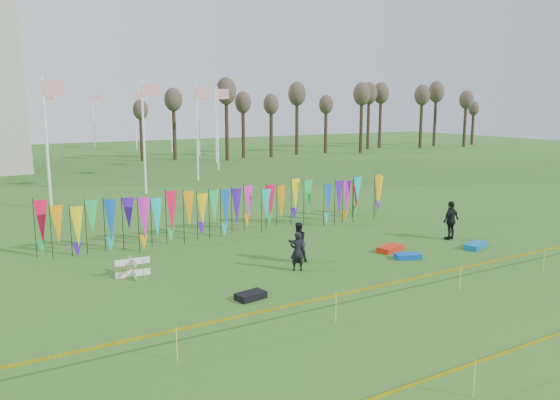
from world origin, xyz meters
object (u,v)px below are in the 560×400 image
kite_bag_blue (408,256)px  kite_bag_black (251,296)px  person_right (451,220)px  kite_bag_teal (475,246)px  box_kite (133,267)px  person_left (297,251)px  person_mid (298,242)px  kite_bag_red (390,248)px

kite_bag_blue → kite_bag_black: bearing=-173.5°
person_right → kite_bag_teal: (-0.27, -1.72, -0.81)m
box_kite → kite_bag_teal: size_ratio=0.58×
person_left → person_mid: (0.65, 1.00, 0.06)m
person_mid → person_right: (8.25, -0.54, 0.10)m
kite_bag_red → kite_bag_teal: 3.93m
person_right → kite_bag_red: size_ratio=1.42×
person_mid → kite_bag_blue: (4.19, -1.97, -0.72)m
kite_bag_teal → kite_bag_black: bearing=-177.0°
person_left → kite_bag_blue: 4.98m
person_right → kite_bag_black: bearing=2.2°
kite_bag_red → person_mid: bearing=171.0°
person_mid → kite_bag_red: bearing=-178.5°
person_right → person_mid: bearing=-12.5°
person_mid → kite_bag_red: size_ratio=1.26×
box_kite → kite_bag_black: box_kite is taller
box_kite → person_right: bearing=-7.7°
box_kite → kite_bag_teal: (14.34, -3.69, -0.24)m
person_right → kite_bag_blue: size_ratio=1.77×
kite_bag_red → kite_bag_teal: size_ratio=1.04×
kite_bag_teal → person_left: bearing=171.7°
person_mid → kite_bag_teal: bearing=174.7°
kite_bag_red → kite_bag_teal: bearing=-23.5°
person_mid → person_right: size_ratio=0.89×
person_left → kite_bag_blue: (4.84, -0.97, -0.66)m
person_mid → kite_bag_red: person_mid is taller
kite_bag_blue → kite_bag_teal: kite_bag_teal is taller
person_mid → kite_bag_black: (-3.65, -2.87, -0.71)m
kite_bag_blue → kite_bag_teal: size_ratio=0.83×
person_left → person_mid: person_mid is taller
person_left → kite_bag_black: 3.59m
person_mid → person_right: person_right is taller
kite_bag_blue → kite_bag_black: size_ratio=1.07×
person_right → kite_bag_black: size_ratio=1.91×
box_kite → person_mid: 6.54m
kite_bag_blue → kite_bag_red: kite_bag_red is taller
kite_bag_black → person_mid: bearing=38.1°
box_kite → kite_bag_teal: bearing=-14.4°
person_left → kite_bag_red: 5.08m
person_right → kite_bag_blue: (-4.06, -1.44, -0.82)m
person_left → person_right: bearing=-152.2°
kite_bag_teal → box_kite: bearing=165.6°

